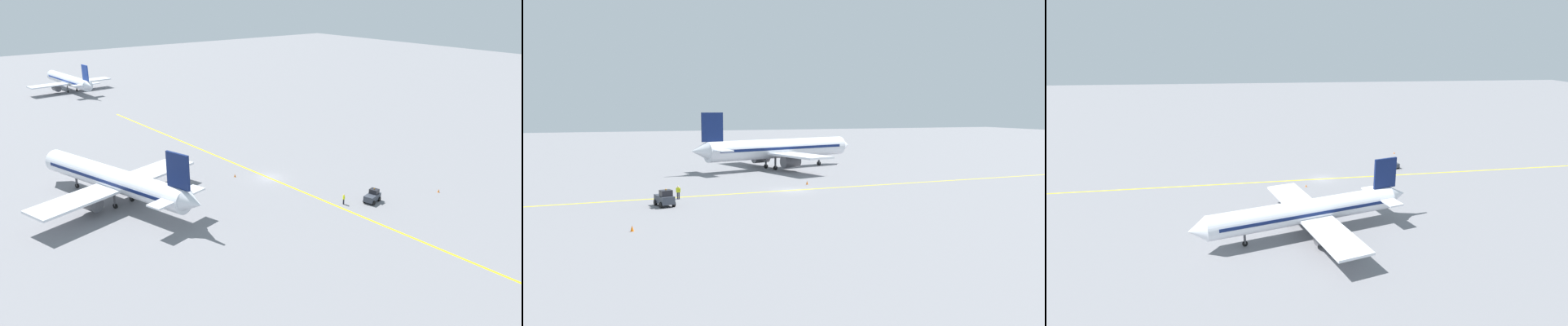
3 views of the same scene
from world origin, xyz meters
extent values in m
plane|color=slate|center=(0.00, 0.00, 0.00)|extent=(400.00, 400.00, 0.00)
cube|color=yellow|center=(0.00, 0.00, 0.00)|extent=(6.42, 119.87, 0.01)
cylinder|color=silver|center=(-25.26, 6.28, 3.80)|extent=(12.17, 29.75, 3.60)
cone|color=silver|center=(-29.97, 21.77, 3.80)|extent=(3.97, 3.29, 3.42)
cone|color=silver|center=(-20.46, -9.51, 4.10)|extent=(3.80, 3.76, 3.06)
cube|color=#0F1E51|center=(-25.26, 6.28, 3.95)|extent=(11.33, 26.89, 0.50)
cube|color=silver|center=(-24.97, 5.32, 3.08)|extent=(28.30, 13.12, 0.36)
cylinder|color=#4C4C51|center=(-29.75, 3.86, 1.83)|extent=(3.04, 3.70, 2.20)
cylinder|color=#4C4C51|center=(-20.18, 6.77, 1.83)|extent=(3.04, 3.70, 2.20)
cube|color=#0F1E51|center=(-21.19, -7.12, 8.10)|extent=(1.51, 3.93, 5.00)
cube|color=silver|center=(-21.33, -6.64, 4.20)|extent=(9.31, 4.91, 0.24)
cylinder|color=#4C4C51|center=(-28.05, 15.46, 1.40)|extent=(0.36, 0.36, 2.00)
cylinder|color=black|center=(-28.05, 15.46, 0.40)|extent=(0.50, 0.85, 0.80)
cylinder|color=#4C4C51|center=(-26.21, 3.90, 1.40)|extent=(0.36, 0.36, 2.00)
cylinder|color=black|center=(-26.21, 3.90, 0.40)|extent=(0.50, 0.85, 0.80)
cylinder|color=#4C4C51|center=(-23.15, 4.83, 1.40)|extent=(0.36, 0.36, 2.00)
cylinder|color=black|center=(-23.15, 4.83, 0.40)|extent=(0.50, 0.85, 0.80)
cube|color=#333842|center=(6.22, -17.78, 0.80)|extent=(3.28, 2.20, 0.90)
cube|color=black|center=(6.75, -17.64, 1.60)|extent=(1.38, 1.51, 0.70)
sphere|color=orange|center=(6.75, -17.64, 2.03)|extent=(0.16, 0.16, 0.16)
cylinder|color=black|center=(6.98, -16.81, 0.35)|extent=(0.74, 0.42, 0.70)
cylinder|color=black|center=(7.35, -18.26, 0.35)|extent=(0.74, 0.42, 0.70)
cylinder|color=black|center=(5.09, -17.29, 0.35)|extent=(0.74, 0.42, 0.70)
cylinder|color=black|center=(5.46, -18.75, 0.35)|extent=(0.74, 0.42, 0.70)
cylinder|color=#23232D|center=(2.15, -15.63, 0.42)|extent=(0.16, 0.16, 0.85)
cylinder|color=#23232D|center=(2.06, -15.81, 0.42)|extent=(0.16, 0.16, 0.85)
cube|color=#CCD819|center=(2.11, -15.72, 1.15)|extent=(0.36, 0.42, 0.60)
cylinder|color=#CCD819|center=(2.22, -15.51, 1.15)|extent=(0.10, 0.10, 0.55)
cylinder|color=#CCD819|center=(1.99, -15.93, 1.15)|extent=(0.10, 0.10, 0.55)
sphere|color=beige|center=(2.11, -15.72, 1.57)|extent=(0.22, 0.22, 0.22)
cone|color=orange|center=(17.75, -21.72, 0.28)|extent=(0.32, 0.32, 0.55)
cone|color=orange|center=(-4.46, 3.95, 0.28)|extent=(0.32, 0.32, 0.55)
camera|label=1|loc=(-51.00, -64.59, 31.63)|focal=35.00mm
camera|label=2|loc=(65.52, -22.82, 11.16)|focal=35.00mm
camera|label=3|loc=(-81.79, 12.28, 28.94)|focal=28.00mm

